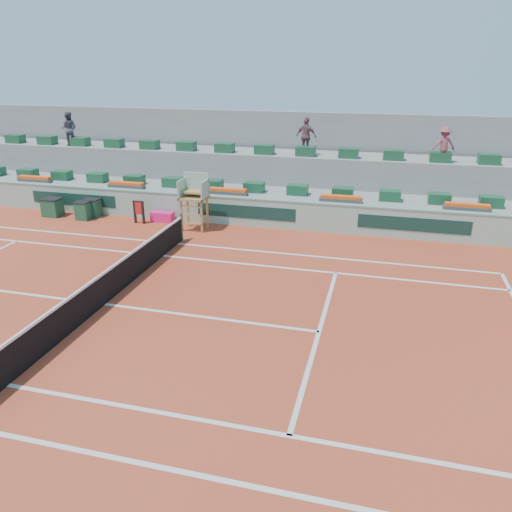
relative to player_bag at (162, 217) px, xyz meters
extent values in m
plane|color=#9F361E|center=(1.82, -8.05, -0.23)|extent=(90.00, 90.00, 0.00)
cube|color=gray|center=(1.82, 2.65, 0.37)|extent=(36.00, 4.00, 1.20)
cube|color=gray|center=(1.82, 4.25, 1.07)|extent=(36.00, 2.40, 2.60)
cube|color=gray|center=(1.82, 5.85, 1.97)|extent=(36.00, 0.40, 4.40)
cube|color=#F82077|center=(0.00, 0.00, 0.00)|extent=(1.01, 0.45, 0.45)
imported|color=#4A4A56|center=(-6.74, 3.64, 3.24)|extent=(0.98, 0.86, 1.72)
imported|color=#785059|center=(5.77, 3.95, 3.24)|extent=(1.10, 0.73, 1.74)
imported|color=#924952|center=(11.89, 3.55, 3.15)|extent=(1.12, 0.82, 1.55)
cube|color=silver|center=(1.82, -2.56, -0.22)|extent=(23.77, 0.12, 0.01)
cube|color=silver|center=(1.82, -12.16, -0.22)|extent=(23.77, 0.12, 0.01)
cube|color=silver|center=(1.82, -3.93, -0.22)|extent=(23.77, 0.12, 0.01)
cube|color=silver|center=(8.22, -8.05, -0.22)|extent=(0.12, 8.23, 0.01)
cube|color=silver|center=(1.82, -8.05, -0.22)|extent=(12.80, 0.12, 0.01)
cube|color=black|center=(1.82, -8.05, 0.23)|extent=(0.03, 11.87, 0.92)
cube|color=white|center=(1.82, -8.05, 0.73)|extent=(0.06, 11.87, 0.07)
cylinder|color=#1D4430|center=(1.82, -2.11, 0.32)|extent=(0.10, 0.10, 1.10)
cube|color=#92B7A3|center=(1.82, 0.45, 0.37)|extent=(36.00, 0.30, 1.20)
cube|color=gray|center=(1.82, 0.45, 1.00)|extent=(36.00, 0.34, 0.06)
cube|color=#13342C|center=(-4.68, 0.29, 0.42)|extent=(4.40, 0.02, 0.56)
cube|color=#13342C|center=(3.82, 0.29, 0.42)|extent=(4.40, 0.02, 0.56)
cube|color=#13342C|center=(10.82, 0.29, 0.42)|extent=(4.40, 0.02, 0.56)
cube|color=olive|center=(1.37, -1.00, 0.45)|extent=(0.08, 0.08, 1.35)
cube|color=olive|center=(2.27, -1.00, 0.45)|extent=(0.08, 0.08, 1.35)
cube|color=olive|center=(1.37, -0.30, 0.45)|extent=(0.08, 0.08, 1.35)
cube|color=olive|center=(2.27, -0.30, 0.45)|extent=(0.08, 0.08, 1.35)
cube|color=olive|center=(1.82, -0.65, 1.16)|extent=(1.10, 0.90, 0.08)
cube|color=#92B7A3|center=(1.82, -0.27, 1.67)|extent=(1.10, 0.08, 1.00)
cube|color=#92B7A3|center=(1.30, -0.65, 1.52)|extent=(0.06, 0.90, 0.80)
cube|color=#92B7A3|center=(2.34, -0.65, 1.52)|extent=(0.06, 0.90, 0.80)
cube|color=olive|center=(1.82, -0.55, 1.40)|extent=(0.80, 0.60, 0.08)
cube|color=olive|center=(1.82, -1.00, 0.12)|extent=(0.90, 0.08, 0.06)
cube|color=olive|center=(1.82, -1.00, 0.52)|extent=(0.90, 0.08, 0.06)
cube|color=olive|center=(1.82, -1.00, 0.87)|extent=(0.90, 0.08, 0.06)
cube|color=#1A4E2E|center=(-8.18, 1.75, 1.19)|extent=(0.90, 0.60, 0.44)
cube|color=#1A4E2E|center=(-6.18, 1.75, 1.19)|extent=(0.90, 0.60, 0.44)
cube|color=#1A4E2E|center=(-4.18, 1.75, 1.19)|extent=(0.90, 0.60, 0.44)
cube|color=#1A4E2E|center=(-2.18, 1.75, 1.19)|extent=(0.90, 0.60, 0.44)
cube|color=#1A4E2E|center=(-0.18, 1.75, 1.19)|extent=(0.90, 0.60, 0.44)
cube|color=#1A4E2E|center=(1.82, 1.75, 1.19)|extent=(0.90, 0.60, 0.44)
cube|color=#1A4E2E|center=(3.82, 1.75, 1.19)|extent=(0.90, 0.60, 0.44)
cube|color=#1A4E2E|center=(5.82, 1.75, 1.19)|extent=(0.90, 0.60, 0.44)
cube|color=#1A4E2E|center=(7.82, 1.75, 1.19)|extent=(0.90, 0.60, 0.44)
cube|color=#1A4E2E|center=(9.82, 1.75, 1.19)|extent=(0.90, 0.60, 0.44)
cube|color=#1A4E2E|center=(11.82, 1.75, 1.19)|extent=(0.90, 0.60, 0.44)
cube|color=#1A4E2E|center=(13.82, 1.75, 1.19)|extent=(0.90, 0.60, 0.44)
cube|color=#1A4E2E|center=(-10.18, 3.65, 2.59)|extent=(0.90, 0.60, 0.44)
cube|color=#1A4E2E|center=(-8.18, 3.65, 2.59)|extent=(0.90, 0.60, 0.44)
cube|color=#1A4E2E|center=(-6.18, 3.65, 2.59)|extent=(0.90, 0.60, 0.44)
cube|color=#1A4E2E|center=(-4.18, 3.65, 2.59)|extent=(0.90, 0.60, 0.44)
cube|color=#1A4E2E|center=(-2.18, 3.65, 2.59)|extent=(0.90, 0.60, 0.44)
cube|color=#1A4E2E|center=(-0.18, 3.65, 2.59)|extent=(0.90, 0.60, 0.44)
cube|color=#1A4E2E|center=(1.82, 3.65, 2.59)|extent=(0.90, 0.60, 0.44)
cube|color=#1A4E2E|center=(3.82, 3.65, 2.59)|extent=(0.90, 0.60, 0.44)
cube|color=#1A4E2E|center=(5.82, 3.65, 2.59)|extent=(0.90, 0.60, 0.44)
cube|color=#1A4E2E|center=(7.82, 3.65, 2.59)|extent=(0.90, 0.60, 0.44)
cube|color=#1A4E2E|center=(9.82, 3.65, 2.59)|extent=(0.90, 0.60, 0.44)
cube|color=#1A4E2E|center=(11.82, 3.65, 2.59)|extent=(0.90, 0.60, 0.44)
cube|color=#1A4E2E|center=(13.82, 3.65, 2.59)|extent=(0.90, 0.60, 0.44)
cube|color=#484848|center=(-7.18, 0.95, 1.05)|extent=(1.80, 0.36, 0.16)
cube|color=#F65114|center=(-7.18, 0.95, 1.19)|extent=(1.70, 0.32, 0.12)
cube|color=#484848|center=(-2.18, 0.95, 1.05)|extent=(1.80, 0.36, 0.16)
cube|color=#F65114|center=(-2.18, 0.95, 1.19)|extent=(1.70, 0.32, 0.12)
cube|color=#484848|center=(2.82, 0.95, 1.05)|extent=(1.80, 0.36, 0.16)
cube|color=#F65114|center=(2.82, 0.95, 1.19)|extent=(1.70, 0.32, 0.12)
cube|color=#484848|center=(7.82, 0.95, 1.05)|extent=(1.80, 0.36, 0.16)
cube|color=#F65114|center=(7.82, 0.95, 1.19)|extent=(1.70, 0.32, 0.12)
cube|color=#484848|center=(12.82, 0.95, 1.05)|extent=(1.80, 0.36, 0.16)
cube|color=#F65114|center=(12.82, 0.95, 1.19)|extent=(1.70, 0.32, 0.12)
cube|color=#194B30|center=(-3.48, -0.06, 0.17)|extent=(0.69, 0.59, 0.80)
cube|color=black|center=(-3.48, -0.06, 0.59)|extent=(0.73, 0.63, 0.04)
cube|color=#194B30|center=(-3.62, -0.61, 0.17)|extent=(0.60, 0.52, 0.80)
cube|color=black|center=(-3.62, -0.61, 0.59)|extent=(0.64, 0.55, 0.04)
cube|color=#194B30|center=(-5.34, -0.46, 0.17)|extent=(0.79, 0.68, 0.80)
cube|color=black|center=(-5.34, -0.46, 0.59)|extent=(0.84, 0.73, 0.04)
cube|color=black|center=(-1.09, -0.48, 0.27)|extent=(0.09, 0.09, 1.00)
cube|color=black|center=(-0.69, -0.48, 0.27)|extent=(0.09, 0.09, 1.00)
cube|color=black|center=(-0.89, -0.48, 0.77)|extent=(0.53, 0.07, 0.06)
cube|color=red|center=(-0.89, -0.50, 0.47)|extent=(0.39, 0.04, 0.56)
camera|label=1|loc=(9.55, -19.77, 6.51)|focal=35.00mm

